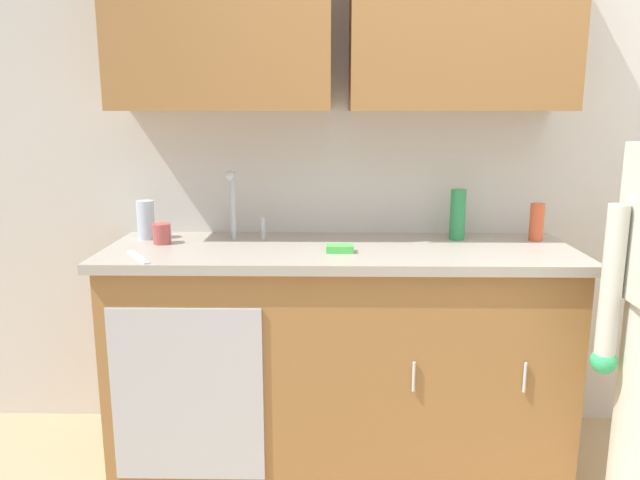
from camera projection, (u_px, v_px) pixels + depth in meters
kitchen_wall_with_uppers at (431, 116)px, 2.74m from camera, size 4.80×0.44×2.70m
counter_cabinet at (338, 356)px, 2.67m from camera, size 1.90×0.62×0.90m
countertop at (340, 251)px, 2.58m from camera, size 1.96×0.66×0.04m
sink at (238, 249)px, 2.59m from camera, size 0.50×0.36×0.35m
bottle_soap at (537, 222)px, 2.68m from camera, size 0.06×0.06×0.16m
bottle_water_tall at (146, 220)px, 2.71m from camera, size 0.08×0.08×0.17m
bottle_dish_liquid at (458, 215)px, 2.70m from camera, size 0.07×0.07×0.22m
cup_by_sink at (162, 234)px, 2.62m from camera, size 0.08×0.08×0.09m
knife_on_counter at (138, 257)px, 2.38m from camera, size 0.15×0.22×0.01m
sponge at (340, 249)px, 2.47m from camera, size 0.11×0.07×0.03m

